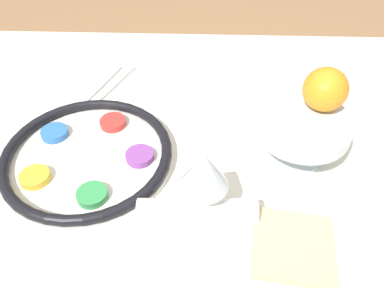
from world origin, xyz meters
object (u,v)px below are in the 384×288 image
object	(u,v)px
seder_plate	(88,155)
bread_plate	(293,248)
wine_glass	(204,173)
napkin_roll	(197,211)
orange_fruit	(325,89)
fruit_stand	(301,128)

from	to	relation	value
seder_plate	bread_plate	distance (m)	0.41
wine_glass	napkin_roll	distance (m)	0.08
wine_glass	orange_fruit	world-z (taller)	orange_fruit
wine_glass	fruit_stand	world-z (taller)	wine_glass
napkin_roll	fruit_stand	bearing A→B (deg)	39.36
orange_fruit	bread_plate	distance (m)	0.28
seder_plate	fruit_stand	world-z (taller)	fruit_stand
wine_glass	napkin_roll	world-z (taller)	wine_glass
seder_plate	bread_plate	xyz separation A→B (m)	(0.36, -0.18, -0.01)
seder_plate	wine_glass	xyz separation A→B (m)	(0.22, -0.11, 0.09)
seder_plate	napkin_roll	bearing A→B (deg)	-30.79
seder_plate	bread_plate	size ratio (longest dim) A/B	2.15
seder_plate	wine_glass	world-z (taller)	wine_glass
seder_plate	napkin_roll	size ratio (longest dim) A/B	1.64
seder_plate	napkin_roll	xyz separation A→B (m)	(0.21, -0.13, 0.01)
seder_plate	napkin_roll	world-z (taller)	napkin_roll
wine_glass	napkin_roll	bearing A→B (deg)	-124.78
seder_plate	fruit_stand	bearing A→B (deg)	3.70
seder_plate	bread_plate	world-z (taller)	seder_plate
seder_plate	fruit_stand	size ratio (longest dim) A/B	1.85
fruit_stand	orange_fruit	size ratio (longest dim) A/B	2.20
seder_plate	orange_fruit	world-z (taller)	orange_fruit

